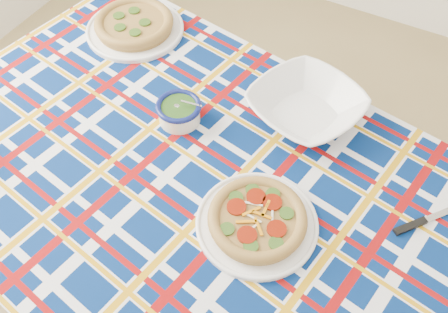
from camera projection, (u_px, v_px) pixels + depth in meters
The scene contains 7 objects.
dining_table at pixel (200, 197), 1.22m from camera, with size 1.62×1.18×0.69m.
tablecloth at pixel (199, 192), 1.20m from camera, with size 1.51×0.96×0.10m, color #041E56, non-canonical shape.
main_focaccia_plate at pixel (257, 219), 1.07m from camera, with size 0.28×0.28×0.05m, color olive, non-canonical shape.
pesto_bowl at pixel (179, 110), 1.26m from camera, with size 0.12×0.12×0.07m, color #18370F, non-canonical shape.
serving_bowl at pixel (306, 106), 1.27m from camera, with size 0.27×0.27×0.07m, color white.
second_focaccia_plate at pixel (134, 24), 1.48m from camera, with size 0.30×0.30×0.05m, color olive, non-canonical shape.
table_knife at pixel (444, 212), 1.11m from camera, with size 0.21×0.02×0.01m, color silver, non-canonical shape.
Camera 1 is at (-0.01, -0.37, 1.66)m, focal length 40.00 mm.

